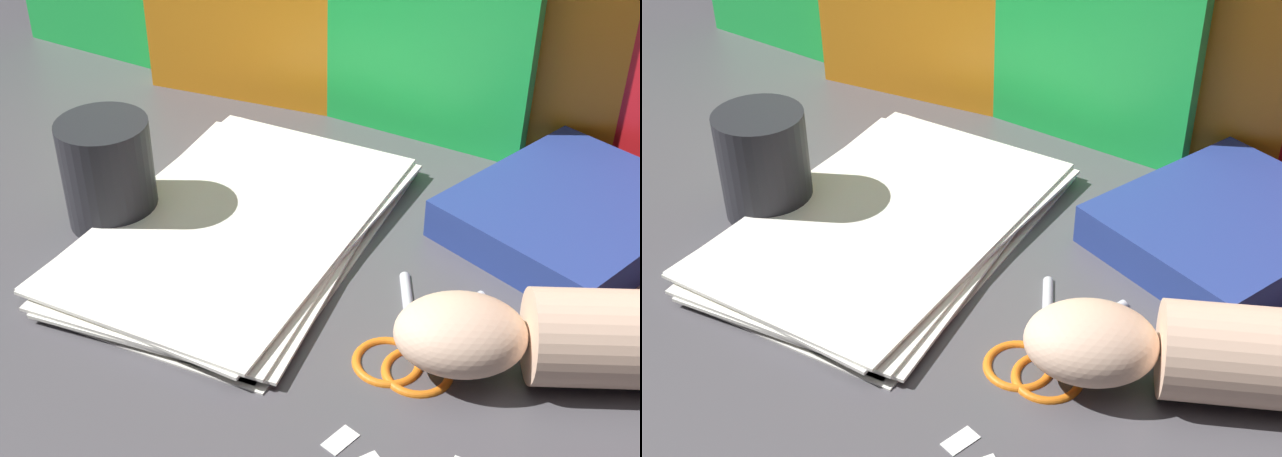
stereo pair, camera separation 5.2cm
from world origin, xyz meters
TOP-DOWN VIEW (x-y plane):
  - ground_plane at (0.00, 0.00)m, footprint 6.00×6.00m
  - paper_stack at (-0.11, 0.10)m, footprint 0.25×0.36m
  - book_closed at (0.16, 0.24)m, footprint 0.24×0.26m
  - scissors at (0.09, 0.01)m, footprint 0.10×0.15m
  - hand_forearm at (0.24, 0.06)m, footprint 0.34×0.20m
  - paper_scrap_near at (0.07, -0.09)m, footprint 0.02×0.03m
  - mug at (-0.23, 0.07)m, footprint 0.08×0.08m

SIDE VIEW (x-z plane):
  - ground_plane at x=0.00m, z-range 0.00..0.00m
  - paper_scrap_near at x=0.07m, z-range 0.00..0.00m
  - scissors at x=0.09m, z-range 0.00..0.01m
  - paper_stack at x=-0.11m, z-range 0.00..0.02m
  - book_closed at x=0.16m, z-range 0.00..0.04m
  - hand_forearm at x=0.24m, z-range 0.00..0.07m
  - mug at x=-0.23m, z-range 0.00..0.10m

